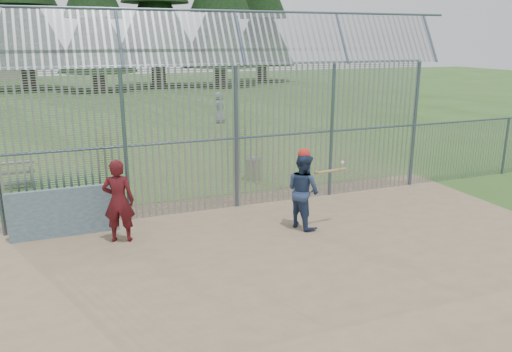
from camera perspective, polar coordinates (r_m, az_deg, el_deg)
name	(u,v)px	position (r m, az deg, el deg)	size (l,w,h in m)	color
ground	(288,254)	(11.30, 3.72, -8.90)	(120.00, 120.00, 0.00)	#2D511E
dirt_infield	(298,263)	(10.89, 4.85, -9.85)	(14.00, 10.00, 0.02)	#756047
dugout_wall	(64,212)	(12.86, -21.07, -3.91)	(2.50, 0.12, 1.20)	#38566B
batter	(303,191)	(12.54, 5.42, -1.69)	(0.93, 0.72, 1.91)	navy
onlooker	(119,201)	(12.03, -15.43, -2.76)	(0.72, 0.47, 1.98)	maroon
bg_kid_standing	(220,108)	(28.56, -4.19, 7.81)	(0.86, 0.56, 1.75)	slate
batting_gear	(308,157)	(12.34, 6.00, 2.20)	(1.28, 0.41, 0.65)	red
trash_can	(253,169)	(16.93, -0.34, 0.82)	(0.56, 0.56, 0.82)	#96999F
backstop_fence	(297,122)	(14.36, 4.69, 6.20)	(20.09, 0.81, 5.30)	#47566B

